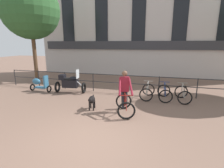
# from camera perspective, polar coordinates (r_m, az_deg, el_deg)

# --- Properties ---
(ground_plane) EXTENTS (60.00, 60.00, 0.00)m
(ground_plane) POSITION_cam_1_polar(r_m,az_deg,el_deg) (5.35, -7.61, -18.02)
(ground_plane) COLOR #7A5B4C
(canal_railing) EXTENTS (15.05, 0.05, 1.05)m
(canal_railing) POSITION_cam_1_polar(r_m,az_deg,el_deg) (9.79, 4.10, 1.02)
(canal_railing) COLOR #232326
(canal_railing) RESTS_ON ground_plane
(building_facade) EXTENTS (18.00, 0.72, 9.85)m
(building_facade) POSITION_cam_1_polar(r_m,az_deg,el_deg) (15.45, 8.89, 20.96)
(building_facade) COLOR beige
(building_facade) RESTS_ON ground_plane
(cyclist_with_bike) EXTENTS (0.99, 1.32, 1.70)m
(cyclist_with_bike) POSITION_cam_1_polar(r_m,az_deg,el_deg) (7.01, 4.17, -3.41)
(cyclist_with_bike) COLOR black
(cyclist_with_bike) RESTS_ON ground_plane
(dog) EXTENTS (0.35, 0.85, 0.60)m
(dog) POSITION_cam_1_polar(r_m,az_deg,el_deg) (7.44, -6.64, -5.26)
(dog) COLOR black
(dog) RESTS_ON ground_plane
(parked_motorcycle) EXTENTS (1.76, 0.82, 1.35)m
(parked_motorcycle) POSITION_cam_1_polar(r_m,az_deg,el_deg) (10.19, -13.55, 0.32)
(parked_motorcycle) COLOR black
(parked_motorcycle) RESTS_ON ground_plane
(parked_bicycle_near_lamp) EXTENTS (0.71, 1.14, 0.86)m
(parked_bicycle_near_lamp) POSITION_cam_1_polar(r_m,az_deg,el_deg) (9.08, 11.44, -2.46)
(parked_bicycle_near_lamp) COLOR black
(parked_bicycle_near_lamp) RESTS_ON ground_plane
(parked_bicycle_mid_left) EXTENTS (0.73, 1.15, 0.86)m
(parked_bicycle_mid_left) POSITION_cam_1_polar(r_m,az_deg,el_deg) (9.07, 16.82, -2.78)
(parked_bicycle_mid_left) COLOR black
(parked_bicycle_mid_left) RESTS_ON ground_plane
(parked_bicycle_mid_right) EXTENTS (0.71, 1.14, 0.86)m
(parked_bicycle_mid_right) POSITION_cam_1_polar(r_m,az_deg,el_deg) (9.14, 22.16, -3.08)
(parked_bicycle_mid_right) COLOR black
(parked_bicycle_mid_right) RESTS_ON ground_plane
(parked_scooter) EXTENTS (1.30, 0.48, 0.96)m
(parked_scooter) POSITION_cam_1_polar(r_m,az_deg,el_deg) (11.04, -22.56, 0.10)
(parked_scooter) COLOR black
(parked_scooter) RESTS_ON ground_plane
(tree_canalside_left) EXTENTS (3.81, 3.81, 6.81)m
(tree_canalside_left) POSITION_cam_1_polar(r_m,az_deg,el_deg) (13.62, -25.10, 20.98)
(tree_canalside_left) COLOR brown
(tree_canalside_left) RESTS_ON ground_plane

